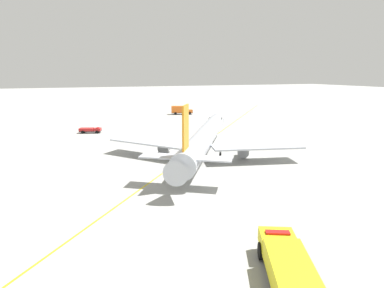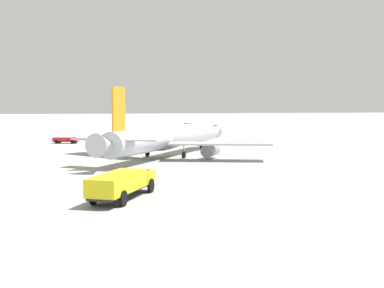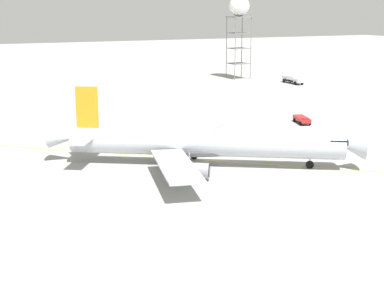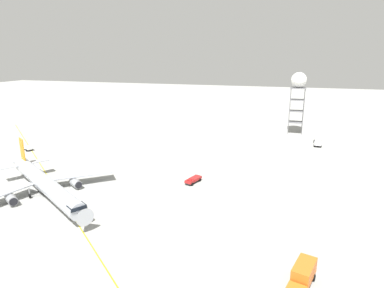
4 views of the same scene
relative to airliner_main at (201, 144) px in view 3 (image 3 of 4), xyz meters
name	(u,v)px [view 3 (image 3 of 4)]	position (x,y,z in m)	size (l,w,h in m)	color
ground_plane	(216,156)	(4.24, 3.62, -3.06)	(600.00, 600.00, 0.00)	#9E9E99
airliner_main	(201,144)	(0.00, 0.00, 0.00)	(39.66, 31.25, 10.98)	#B2B7C1
fuel_tanker_truck	(292,78)	(63.95, 68.77, -1.48)	(2.93, 8.96, 2.87)	#232326
ops_pickup_truck	(302,119)	(30.80, 18.46, -2.25)	(3.41, 5.67, 1.41)	#232326
radar_tower	(239,10)	(55.63, 86.37, 18.24)	(6.39, 6.39, 25.53)	slate
taxiway_centreline	(213,161)	(2.63, 1.45, -3.06)	(149.79, 125.71, 0.01)	yellow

